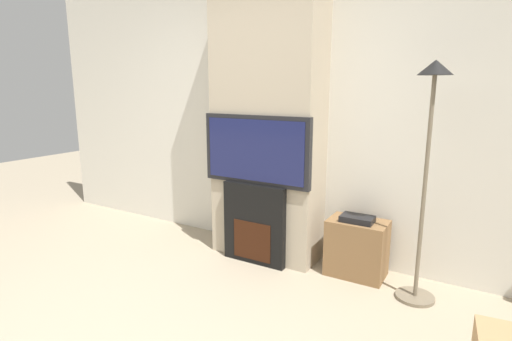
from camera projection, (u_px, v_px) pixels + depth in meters
name	position (u px, v px, depth m)	size (l,w,h in m)	color
wall_back	(280.00, 110.00, 3.74)	(6.00, 0.06, 2.70)	silver
chimney_breast	(268.00, 111.00, 3.54)	(0.98, 0.41, 2.70)	tan
fireplace	(256.00, 223.00, 3.57)	(0.60, 0.15, 0.72)	black
television	(256.00, 150.00, 3.43)	(1.02, 0.07, 0.60)	black
floor_lamp	(429.00, 145.00, 2.76)	(0.28, 0.28, 1.74)	#726651
media_stand	(357.00, 247.00, 3.33)	(0.48, 0.31, 0.53)	brown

